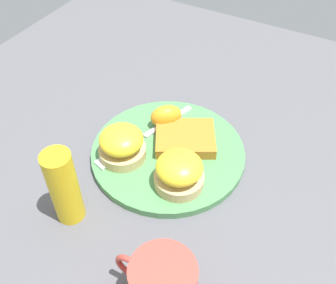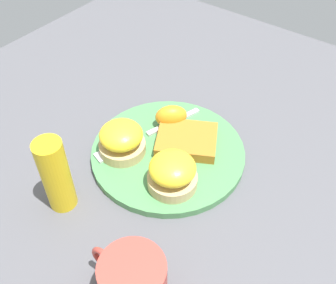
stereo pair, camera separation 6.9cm
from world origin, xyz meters
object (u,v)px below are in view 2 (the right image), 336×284
sandwich_benedict_left (122,140)px  cup (133,283)px  orange_wedge (171,116)px  fork (143,136)px  sandwich_benedict_right (172,173)px  hashbrown_patty (187,140)px  condiment_bottle (56,175)px

sandwich_benedict_left → cup: bearing=134.9°
cup → sandwich_benedict_left: bearing=-45.1°
orange_wedge → fork: bearing=70.5°
sandwich_benedict_right → sandwich_benedict_left: bearing=-3.7°
orange_wedge → sandwich_benedict_left: bearing=75.7°
hashbrown_patty → cup: cup is taller
sandwich_benedict_left → orange_wedge: 0.11m
sandwich_benedict_left → cup: (-0.18, 0.19, -0.00)m
fork → hashbrown_patty: bearing=-155.0°
hashbrown_patty → condiment_bottle: 0.24m
condiment_bottle → fork: bearing=-95.2°
orange_wedge → hashbrown_patty: bearing=155.5°
sandwich_benedict_right → fork: 0.13m
hashbrown_patty → orange_wedge: orange_wedge is taller
cup → condiment_bottle: bearing=-14.6°
sandwich_benedict_left → condiment_bottle: 0.14m
orange_wedge → fork: orange_wedge is taller
sandwich_benedict_right → condiment_bottle: bearing=45.3°
hashbrown_patty → cup: (-0.10, 0.27, 0.02)m
sandwich_benedict_left → orange_wedge: sandwich_benedict_left is taller
sandwich_benedict_right → fork: (0.11, -0.06, -0.03)m
sandwich_benedict_right → orange_wedge: size_ratio=1.38×
sandwich_benedict_left → hashbrown_patty: bearing=-133.8°
cup → condiment_bottle: condiment_bottle is taller
sandwich_benedict_left → fork: 0.06m
sandwich_benedict_left → sandwich_benedict_right: size_ratio=1.00×
fork → condiment_bottle: size_ratio=1.64×
hashbrown_patty → condiment_bottle: (0.09, 0.22, 0.04)m
hashbrown_patty → fork: size_ratio=0.48×
sandwich_benedict_left → fork: (-0.01, -0.05, -0.03)m
hashbrown_patty → orange_wedge: (0.05, -0.02, 0.01)m
sandwich_benedict_right → fork: sandwich_benedict_right is taller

